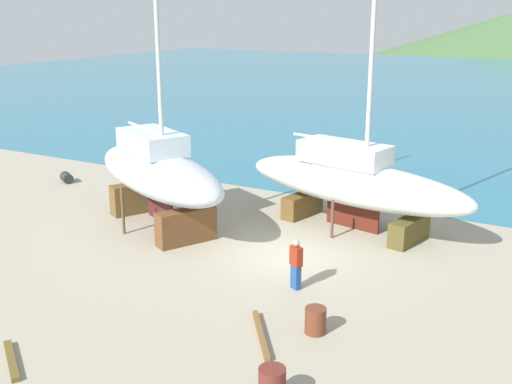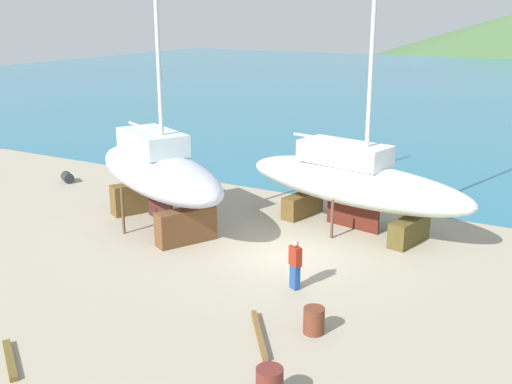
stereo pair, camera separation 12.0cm
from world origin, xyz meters
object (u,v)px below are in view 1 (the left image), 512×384
at_px(worker, 296,264).
at_px(sailboat_large_starboard, 353,181).
at_px(sailboat_small_center, 158,172).
at_px(barrel_tipped_center, 315,320).
at_px(barrel_ochre, 67,178).

bearing_deg(worker, sailboat_large_starboard, -145.54).
height_order(sailboat_small_center, barrel_tipped_center, sailboat_small_center).
xyz_separation_m(sailboat_small_center, worker, (7.66, -2.75, -1.47)).
distance_m(worker, barrel_tipped_center, 2.96).
bearing_deg(sailboat_large_starboard, barrel_ochre, -166.37).
bearing_deg(barrel_ochre, worker, -19.78).
xyz_separation_m(sailboat_large_starboard, worker, (0.52, -6.47, -1.15)).
xyz_separation_m(sailboat_small_center, barrel_ochre, (-8.56, 3.08, -2.08)).
relative_size(barrel_tipped_center, barrel_ochre, 0.98).
bearing_deg(barrel_ochre, sailboat_large_starboard, 2.30).
height_order(sailboat_large_starboard, barrel_tipped_center, sailboat_large_starboard).
bearing_deg(barrel_tipped_center, barrel_ochre, 155.52).
height_order(worker, barrel_ochre, worker).
relative_size(sailboat_large_starboard, sailboat_small_center, 1.13).
bearing_deg(barrel_ochre, barrel_tipped_center, -24.48).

